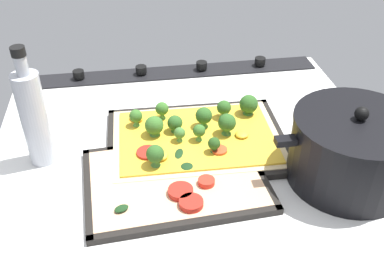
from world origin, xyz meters
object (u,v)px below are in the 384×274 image
baking_tray_front (197,142)px  broccoli_pizza (196,134)px  baking_tray_back (175,181)px  veggie_pizza_back (176,178)px  cooking_pot (352,150)px  oil_bottle (34,117)px

baking_tray_front → broccoli_pizza: broccoli_pizza is taller
baking_tray_front → broccoli_pizza: 1.74cm
baking_tray_back → veggie_pizza_back: veggie_pizza_back is taller
cooking_pot → oil_bottle: oil_bottle is taller
cooking_pot → oil_bottle: 57.26cm
broccoli_pizza → oil_bottle: bearing=2.1°
veggie_pizza_back → oil_bottle: bearing=-23.7°
cooking_pot → broccoli_pizza: bearing=-31.0°
baking_tray_front → broccoli_pizza: bearing=-77.3°
veggie_pizza_back → cooking_pot: (-30.98, 3.42, 5.38)cm
broccoli_pizza → veggie_pizza_back: size_ratio=1.09×
baking_tray_front → cooking_pot: bearing=149.7°
broccoli_pizza → cooking_pot: bearing=149.0°
veggie_pizza_back → oil_bottle: oil_bottle is taller
oil_bottle → veggie_pizza_back: bearing=156.3°
broccoli_pizza → veggie_pizza_back: (5.57, 11.82, -0.96)cm
veggie_pizza_back → cooking_pot: bearing=173.7°
broccoli_pizza → cooking_pot: (-25.41, 15.24, 4.42)cm
baking_tray_back → broccoli_pizza: bearing=-115.8°
veggie_pizza_back → oil_bottle: (24.40, -10.74, 8.83)cm
baking_tray_front → baking_tray_back: bearing=62.8°
baking_tray_back → veggie_pizza_back: size_ratio=1.08×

